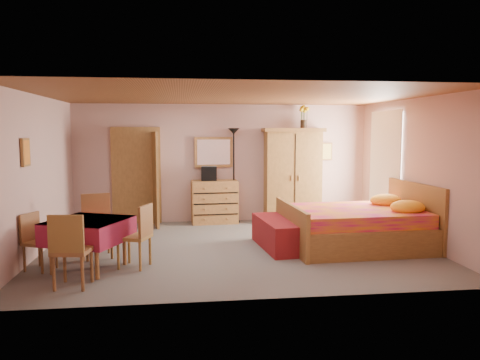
{
  "coord_description": "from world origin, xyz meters",
  "views": [
    {
      "loc": [
        -0.94,
        -7.87,
        2.02
      ],
      "look_at": [
        0.1,
        0.3,
        1.15
      ],
      "focal_mm": 35.0,
      "sensor_mm": 36.0,
      "label": 1
    }
  ],
  "objects": [
    {
      "name": "wall_right",
      "position": [
        3.25,
        0.0,
        1.3
      ],
      "size": [
        0.1,
        5.0,
        2.6
      ],
      "primitive_type": "cube",
      "color": "tan",
      "rests_on": "floor"
    },
    {
      "name": "chair_south",
      "position": [
        -2.34,
        -1.74,
        0.49
      ],
      "size": [
        0.5,
        0.5,
        0.98
      ],
      "primitive_type": "cube",
      "rotation": [
        0.0,
        0.0,
        -0.14
      ],
      "color": "brown",
      "rests_on": "floor"
    },
    {
      "name": "window",
      "position": [
        3.21,
        1.2,
        1.45
      ],
      "size": [
        0.08,
        1.4,
        1.95
      ],
      "primitive_type": "cube",
      "color": "white",
      "rests_on": "wall_right"
    },
    {
      "name": "wall_mirror",
      "position": [
        -0.21,
        2.46,
        1.55
      ],
      "size": [
        0.85,
        0.11,
        0.67
      ],
      "primitive_type": "cube",
      "rotation": [
        0.0,
        0.0,
        0.07
      ],
      "color": "white",
      "rests_on": "wall_back"
    },
    {
      "name": "chest_of_drawers",
      "position": [
        -0.21,
        2.25,
        0.47
      ],
      "size": [
        1.02,
        0.54,
        0.94
      ],
      "primitive_type": "cube",
      "rotation": [
        0.0,
        0.0,
        0.05
      ],
      "color": "#AA7139",
      "rests_on": "floor"
    },
    {
      "name": "wardrobe",
      "position": [
        1.51,
        2.2,
        1.04
      ],
      "size": [
        1.35,
        0.73,
        2.08
      ],
      "primitive_type": "cube",
      "rotation": [
        0.0,
        0.0,
        -0.04
      ],
      "color": "olive",
      "rests_on": "floor"
    },
    {
      "name": "chair_west",
      "position": [
        -2.98,
        -0.92,
        0.42
      ],
      "size": [
        0.5,
        0.5,
        0.83
      ],
      "primitive_type": "cube",
      "rotation": [
        0.0,
        0.0,
        -2.0
      ],
      "color": "brown",
      "rests_on": "floor"
    },
    {
      "name": "floor_lamp",
      "position": [
        0.22,
        2.3,
        1.04
      ],
      "size": [
        0.28,
        0.28,
        2.08
      ],
      "primitive_type": "cube",
      "rotation": [
        0.0,
        0.0,
        -0.06
      ],
      "color": "black",
      "rests_on": "floor"
    },
    {
      "name": "bench",
      "position": [
        0.71,
        -0.09,
        0.25
      ],
      "size": [
        0.69,
        1.54,
        0.5
      ],
      "primitive_type": "cube",
      "rotation": [
        0.0,
        0.0,
        0.09
      ],
      "color": "maroon",
      "rests_on": "floor"
    },
    {
      "name": "doorway",
      "position": [
        -1.9,
        2.47,
        1.02
      ],
      "size": [
        1.06,
        0.12,
        2.15
      ],
      "primitive_type": "cube",
      "color": "#9E6B35",
      "rests_on": "floor"
    },
    {
      "name": "chair_east",
      "position": [
        -1.64,
        -0.94,
        0.47
      ],
      "size": [
        0.55,
        0.55,
        0.94
      ],
      "primitive_type": "cube",
      "rotation": [
        0.0,
        0.0,
        1.21
      ],
      "color": "#A97A39",
      "rests_on": "floor"
    },
    {
      "name": "bed",
      "position": [
        2.05,
        -0.17,
        0.55
      ],
      "size": [
        2.46,
        1.97,
        1.1
      ],
      "primitive_type": "cube",
      "rotation": [
        0.0,
        0.0,
        0.04
      ],
      "color": "#C0125D",
      "rests_on": "floor"
    },
    {
      "name": "dining_table",
      "position": [
        -2.28,
        -0.99,
        0.37
      ],
      "size": [
        1.33,
        1.33,
        0.74
      ],
      "primitive_type": "cube",
      "rotation": [
        0.0,
        0.0,
        -0.41
      ],
      "color": "maroon",
      "rests_on": "floor"
    },
    {
      "name": "wall_back",
      "position": [
        0.0,
        2.5,
        1.3
      ],
      "size": [
        6.5,
        0.1,
        2.6
      ],
      "primitive_type": "cube",
      "color": "tan",
      "rests_on": "floor"
    },
    {
      "name": "picture_left",
      "position": [
        -3.22,
        -0.6,
        1.7
      ],
      "size": [
        0.04,
        0.32,
        0.42
      ],
      "primitive_type": "cube",
      "color": "orange",
      "rests_on": "wall_left"
    },
    {
      "name": "ceiling",
      "position": [
        0.0,
        0.0,
        2.6
      ],
      "size": [
        6.5,
        6.5,
        0.0
      ],
      "primitive_type": "plane",
      "rotation": [
        3.14,
        0.0,
        0.0
      ],
      "color": "brown",
      "rests_on": "wall_back"
    },
    {
      "name": "picture_back",
      "position": [
        2.35,
        2.47,
        1.55
      ],
      "size": [
        0.3,
        0.04,
        0.4
      ],
      "primitive_type": "cube",
      "color": "#D8BF59",
      "rests_on": "wall_back"
    },
    {
      "name": "stereo",
      "position": [
        -0.33,
        2.25,
        1.09
      ],
      "size": [
        0.34,
        0.25,
        0.31
      ],
      "primitive_type": "cube",
      "rotation": [
        0.0,
        0.0,
        -0.03
      ],
      "color": "black",
      "rests_on": "chest_of_drawers"
    },
    {
      "name": "floor",
      "position": [
        0.0,
        0.0,
        0.0
      ],
      "size": [
        6.5,
        6.5,
        0.0
      ],
      "primitive_type": "plane",
      "color": "#635E57",
      "rests_on": "ground"
    },
    {
      "name": "chair_north",
      "position": [
        -2.27,
        -0.31,
        0.5
      ],
      "size": [
        0.56,
        0.56,
        1.01
      ],
      "primitive_type": "cube",
      "rotation": [
        0.0,
        0.0,
        3.42
      ],
      "color": "olive",
      "rests_on": "floor"
    },
    {
      "name": "wall_front",
      "position": [
        0.0,
        -2.5,
        1.3
      ],
      "size": [
        6.5,
        0.1,
        2.6
      ],
      "primitive_type": "cube",
      "color": "tan",
      "rests_on": "floor"
    },
    {
      "name": "sunflower_vase",
      "position": [
        1.76,
        2.25,
        2.33
      ],
      "size": [
        0.21,
        0.21,
        0.5
      ],
      "primitive_type": "cube",
      "rotation": [
        0.0,
        0.0,
        -0.03
      ],
      "color": "gold",
      "rests_on": "wardrobe"
    },
    {
      "name": "wall_left",
      "position": [
        -3.25,
        0.0,
        1.3
      ],
      "size": [
        0.1,
        5.0,
        2.6
      ],
      "primitive_type": "cube",
      "color": "tan",
      "rests_on": "floor"
    }
  ]
}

